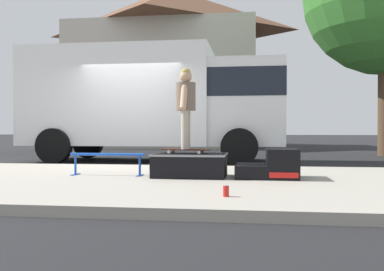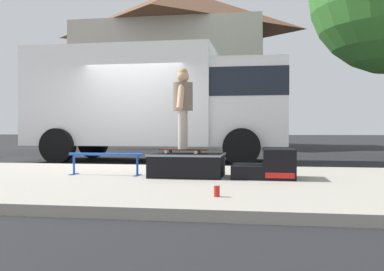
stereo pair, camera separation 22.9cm
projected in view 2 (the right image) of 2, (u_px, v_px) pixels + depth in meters
The scene contains 10 objects.
ground_plane at pixel (120, 168), 9.88m from camera, with size 140.00×140.00×0.00m, color black.
sidewalk_slab at pixel (58, 180), 6.92m from camera, with size 50.00×5.00×0.12m, color #A8A093.
skate_box at pixel (187, 164), 6.88m from camera, with size 1.14×0.81×0.36m.
kicker_ramp at pixel (269, 166), 6.67m from camera, with size 0.94×0.76×0.45m.
grind_rail at pixel (105, 159), 7.13m from camera, with size 1.24×0.28×0.36m.
skateboard at pixel (183, 150), 6.93m from camera, with size 0.80×0.35×0.07m.
skater_kid at pixel (183, 101), 6.92m from camera, with size 0.31×0.66×1.28m.
soda_can at pixel (217, 191), 4.81m from camera, with size 0.07×0.07×0.13m.
box_truck at pixel (159, 99), 11.97m from camera, with size 6.91×2.63×3.05m.
house_behind at pixel (177, 66), 23.31m from camera, with size 9.54×8.22×8.40m.
Camera 2 is at (3.21, -9.48, 0.85)m, focal length 41.03 mm.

